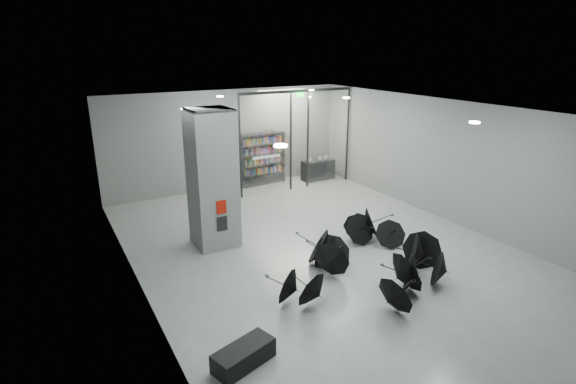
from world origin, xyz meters
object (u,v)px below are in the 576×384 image
bookshelf (262,159)px  bench (244,355)px  column (212,179)px  umbrella_cluster (368,260)px  shop_counter (318,170)px

bookshelf → bench: bearing=-123.2°
column → umbrella_cluster: (2.86, -3.58, -1.70)m
shop_counter → umbrella_cluster: size_ratio=0.27×
shop_counter → column: bearing=-147.5°
bookshelf → shop_counter: size_ratio=1.52×
column → bench: (-1.46, -5.29, -1.81)m
shop_counter → umbrella_cluster: umbrella_cluster is taller
umbrella_cluster → bench: bearing=-158.3°
shop_counter → umbrella_cluster: bearing=-114.9°
bench → umbrella_cluster: 4.64m
bench → shop_counter: shop_counter is taller
bench → bookshelf: 11.43m
column → umbrella_cluster: bearing=-51.4°
bookshelf → umbrella_cluster: size_ratio=0.41×
column → bench: 5.78m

